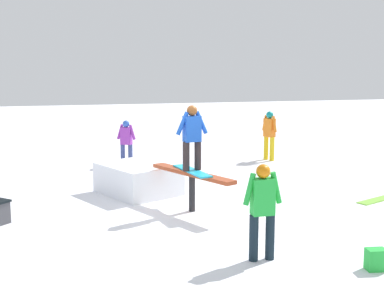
# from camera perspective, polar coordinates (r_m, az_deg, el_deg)

# --- Properties ---
(ground_plane) EXTENTS (60.00, 60.00, 0.00)m
(ground_plane) POSITION_cam_1_polar(r_m,az_deg,el_deg) (11.69, 0.00, -7.17)
(ground_plane) COLOR white
(rail_feature) EXTENTS (2.35, 1.33, 0.88)m
(rail_feature) POSITION_cam_1_polar(r_m,az_deg,el_deg) (11.51, 0.00, -3.62)
(rail_feature) COLOR black
(rail_feature) RESTS_ON ground
(snow_kicker_ramp) EXTENTS (2.27, 2.13, 0.73)m
(snow_kicker_ramp) POSITION_cam_1_polar(r_m,az_deg,el_deg) (13.21, -5.76, -3.71)
(snow_kicker_ramp) COLOR white
(snow_kicker_ramp) RESTS_ON ground
(main_rider_on_rail) EXTENTS (1.48, 0.74, 1.43)m
(main_rider_on_rail) POSITION_cam_1_polar(r_m,az_deg,el_deg) (11.36, 0.00, 0.57)
(main_rider_on_rail) COLOR #1FAED6
(main_rider_on_rail) RESTS_ON rail_feature
(bystander_green) EXTENTS (0.23, 0.66, 1.59)m
(bystander_green) POSITION_cam_1_polar(r_m,az_deg,el_deg) (8.74, 7.53, -6.65)
(bystander_green) COLOR #14232D
(bystander_green) RESTS_ON ground
(bystander_purple) EXTENTS (0.41, 0.59, 1.42)m
(bystander_purple) POSITION_cam_1_polar(r_m,az_deg,el_deg) (16.75, -7.02, 0.40)
(bystander_purple) COLOR #37447D
(bystander_purple) RESTS_ON ground
(bystander_orange) EXTENTS (0.64, 0.34, 1.61)m
(bystander_orange) POSITION_cam_1_polar(r_m,az_deg,el_deg) (17.68, 8.25, 1.19)
(bystander_orange) COLOR yellow
(bystander_orange) RESTS_ON ground
(loose_snowboard_lime) EXTENTS (0.87, 1.54, 0.02)m
(loose_snowboard_lime) POSITION_cam_1_polar(r_m,az_deg,el_deg) (13.44, 19.56, -5.52)
(loose_snowboard_lime) COLOR #83D13F
(loose_snowboard_lime) RESTS_ON ground
(backpack_on_snow) EXTENTS (0.26, 0.33, 0.34)m
(backpack_on_snow) POSITION_cam_1_polar(r_m,az_deg,el_deg) (8.95, 19.03, -11.57)
(backpack_on_snow) COLOR green
(backpack_on_snow) RESTS_ON ground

